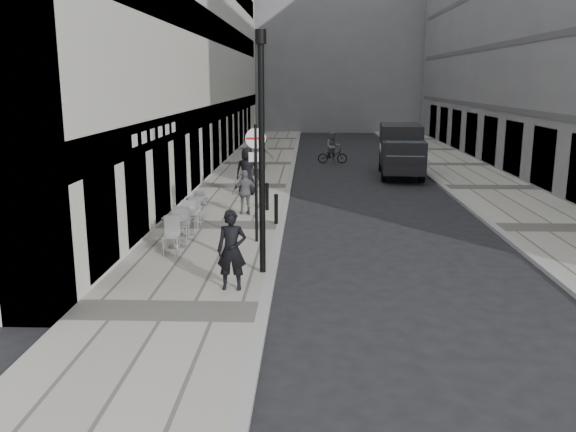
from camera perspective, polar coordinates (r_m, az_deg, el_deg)
name	(u,v)px	position (r m, az deg, el deg)	size (l,w,h in m)	color
ground	(250,380)	(10.25, -3.56, -15.08)	(120.00, 120.00, 0.00)	black
sidewalk	(244,187)	(27.59, -4.12, 2.74)	(4.00, 60.00, 0.12)	#9E9A8F
far_sidewalk	(490,188)	(28.60, 18.39, 2.48)	(4.00, 60.00, 0.12)	#9E9A8F
building_far	(316,18)	(65.33, 2.64, 18.03)	(24.00, 16.00, 22.00)	slate
walking_man	(232,250)	(13.72, -5.29, -3.20)	(0.67, 0.44, 1.83)	black
sign_post	(256,168)	(17.54, -3.02, 4.55)	(0.59, 0.12, 3.42)	black
lamppost	(262,142)	(14.51, -2.48, 6.93)	(0.26, 0.26, 5.77)	black
bollard_near	(267,197)	(22.21, -1.97, 1.76)	(0.13, 0.13, 0.94)	black
bollard_far	(276,210)	(20.05, -1.12, 0.58)	(0.13, 0.13, 0.94)	black
panel_van	(401,148)	(31.42, 10.54, 6.30)	(2.41, 5.57, 2.56)	black
cyclist	(333,151)	(35.93, 4.19, 6.08)	(1.71, 0.65, 1.84)	black
pedestrian_a	(245,192)	(21.49, -4.01, 2.23)	(0.92, 0.38, 1.57)	slate
pedestrian_b	(263,152)	(32.30, -2.40, 5.98)	(1.21, 0.69, 1.87)	gray
pedestrian_c	(247,171)	(25.24, -3.83, 4.22)	(0.96, 0.62, 1.96)	black
cafe_table_near	(176,230)	(17.44, -10.40, -1.28)	(0.80, 1.80, 1.03)	#B8B8BA
cafe_table_mid	(186,220)	(18.71, -9.54, -0.34)	(0.78, 1.77, 1.01)	silver
cafe_table_far	(197,208)	(20.59, -8.47, 0.79)	(0.73, 1.66, 0.94)	silver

